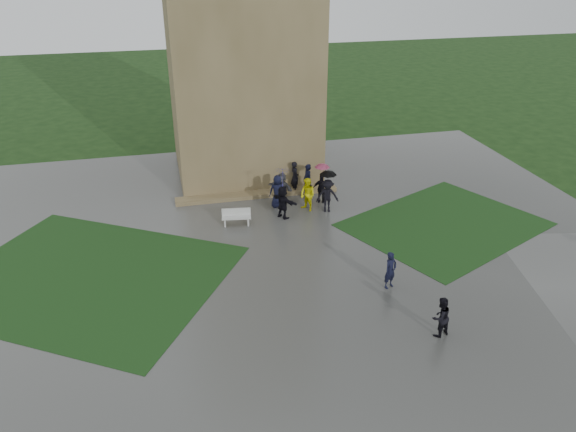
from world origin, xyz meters
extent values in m
plane|color=black|center=(0.00, 0.00, 0.00)|extent=(120.00, 120.00, 0.00)
cube|color=#3B3B38|center=(0.00, 2.00, 0.01)|extent=(34.00, 34.00, 0.02)
cube|color=black|center=(-8.50, 4.00, 0.03)|extent=(14.10, 13.46, 0.01)
cube|color=black|center=(8.50, 5.00, 0.03)|extent=(11.12, 10.15, 0.01)
cube|color=brown|center=(0.00, 15.00, 9.00)|extent=(8.00, 8.00, 18.00)
cube|color=brown|center=(0.00, 10.60, 0.13)|extent=(9.00, 0.80, 0.22)
cube|color=beige|center=(-1.65, 7.35, 0.44)|extent=(1.48, 0.62, 0.06)
cube|color=beige|center=(-2.22, 7.43, 0.22)|extent=(0.13, 0.39, 0.40)
cube|color=beige|center=(-1.08, 7.28, 0.22)|extent=(0.13, 0.39, 0.40)
cube|color=beige|center=(-1.62, 7.56, 0.66)|extent=(1.43, 0.24, 0.38)
imported|color=black|center=(3.23, 8.99, 0.82)|extent=(1.07, 0.86, 1.60)
imported|color=black|center=(2.71, 10.02, 0.94)|extent=(0.55, 0.74, 1.85)
imported|color=black|center=(2.16, 10.66, 0.93)|extent=(0.54, 0.73, 1.83)
imported|color=#3F3F44|center=(1.15, 9.50, 0.87)|extent=(1.42, 1.59, 1.70)
imported|color=black|center=(0.80, 8.96, 0.92)|extent=(0.94, 0.69, 1.80)
imported|color=black|center=(0.79, 7.67, 0.89)|extent=(1.34, 1.67, 1.73)
imported|color=yellow|center=(2.24, 8.22, 0.91)|extent=(0.87, 1.00, 1.78)
imported|color=black|center=(3.21, 7.85, 0.91)|extent=(1.23, 0.77, 1.78)
imported|color=#D05584|center=(3.23, 8.99, 1.94)|extent=(0.77, 0.77, 0.67)
imported|color=#393187|center=(0.79, 7.67, 2.22)|extent=(1.07, 1.07, 0.98)
imported|color=black|center=(3.21, 7.85, 1.95)|extent=(0.84, 0.84, 0.74)
imported|color=black|center=(3.59, 0.38, 0.82)|extent=(0.69, 0.60, 1.60)
imported|color=black|center=(4.10, -2.95, 0.80)|extent=(0.85, 0.63, 1.56)
camera|label=1|loc=(-4.94, -17.52, 12.78)|focal=35.00mm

